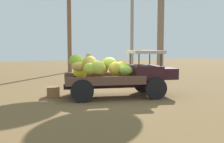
{
  "coord_description": "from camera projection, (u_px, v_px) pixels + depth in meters",
  "views": [
    {
      "loc": [
        -3.91,
        -9.65,
        1.98
      ],
      "look_at": [
        -0.16,
        -0.1,
        1.03
      ],
      "focal_mm": 41.76,
      "sensor_mm": 36.0,
      "label": 1
    }
  ],
  "objects": [
    {
      "name": "truck",
      "position": [
        120.0,
        73.0,
        10.43
      ],
      "size": [
        4.63,
        2.44,
        1.86
      ],
      "rotation": [
        0.0,
        0.0,
        -0.18
      ],
      "color": "#31151D",
      "rests_on": "ground"
    },
    {
      "name": "wooden_crate",
      "position": [
        53.0,
        92.0,
        10.39
      ],
      "size": [
        0.57,
        0.63,
        0.42
      ],
      "primitive_type": "cube",
      "rotation": [
        0.0,
        0.0,
        1.42
      ],
      "color": "olive",
      "rests_on": "ground"
    },
    {
      "name": "farmer",
      "position": [
        89.0,
        70.0,
        11.45
      ],
      "size": [
        0.56,
        0.52,
        1.71
      ],
      "rotation": [
        0.0,
        0.0,
        -1.93
      ],
      "color": "#C1B39D",
      "rests_on": "ground"
    },
    {
      "name": "ground_plane",
      "position": [
        115.0,
        96.0,
        10.55
      ],
      "size": [
        60.0,
        60.0,
        0.0
      ],
      "primitive_type": "plane",
      "color": "brown"
    }
  ]
}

